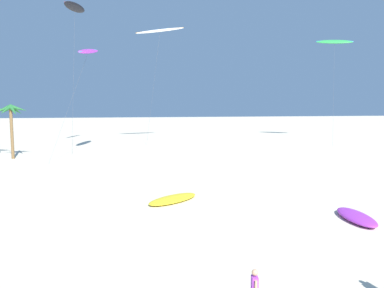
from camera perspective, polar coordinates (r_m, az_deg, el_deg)
The scene contains 7 objects.
palm_tree_2 at distance 51.49m, azimuth -24.99°, elevation 4.08°, with size 3.79×3.78×6.55m.
flying_kite_0 at distance 58.38m, azimuth -16.76°, elevation 18.59°, with size 2.86×8.19×20.28m.
flying_kite_2 at distance 51.84m, azimuth -14.90°, elevation 12.97°, with size 5.31×9.99×14.02m.
flying_kite_3 at distance 64.93m, azimuth -4.69°, elevation 16.20°, with size 7.95×3.77×19.05m.
flying_kite_4 at distance 71.99m, azimuth 20.11°, elevation 13.86°, with size 6.62×9.50×17.49m.
grounded_kite_0 at distance 25.33m, azimuth 22.89°, elevation -9.78°, with size 1.72×3.93×0.43m.
grounded_kite_1 at distance 27.74m, azimuth -2.80°, elevation -8.02°, with size 4.46×4.19×0.29m.
Camera 1 is at (-4.92, -9.83, 7.09)m, focal length 36.49 mm.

